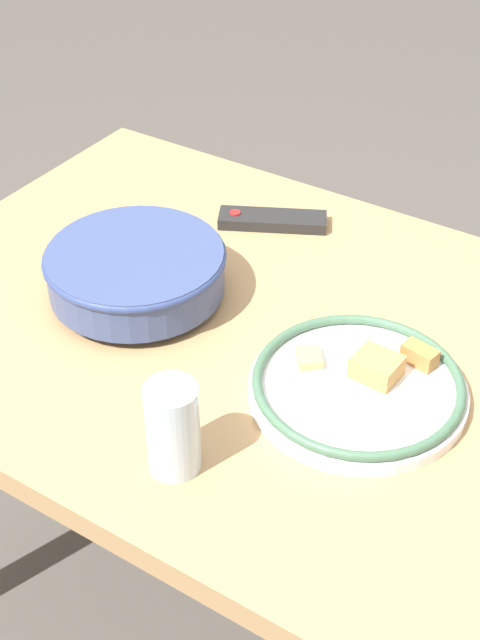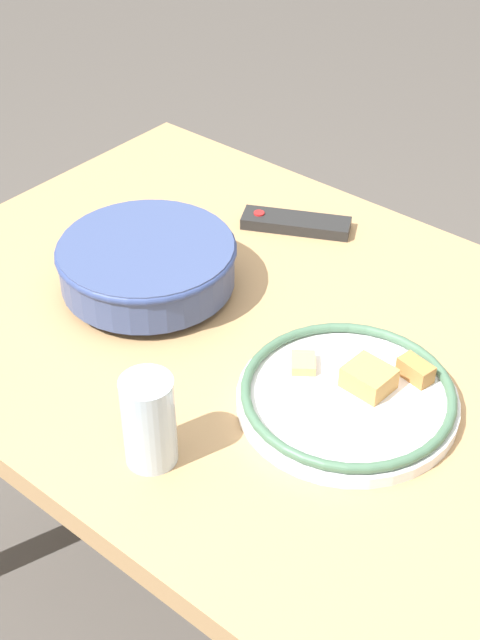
% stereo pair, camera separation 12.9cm
% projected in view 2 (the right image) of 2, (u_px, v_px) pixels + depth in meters
% --- Properties ---
extents(ground_plane, '(8.00, 8.00, 0.00)m').
position_uv_depth(ground_plane, '(265.00, 620.00, 1.79)').
color(ground_plane, '#4C4742').
extents(dining_table, '(1.24, 0.84, 0.74)m').
position_uv_depth(dining_table, '(272.00, 381.00, 1.39)').
color(dining_table, tan).
rests_on(dining_table, ground_plane).
extents(noodle_bowl, '(0.28, 0.28, 0.08)m').
position_uv_depth(noodle_bowl, '(147.00, 263.00, 1.39)').
color(noodle_bowl, '#384775').
rests_on(noodle_bowl, dining_table).
extents(food_plate, '(0.30, 0.30, 0.05)m').
position_uv_depth(food_plate, '(349.00, 395.00, 1.20)').
color(food_plate, white).
rests_on(food_plate, dining_table).
extents(tv_remote, '(0.19, 0.13, 0.02)m').
position_uv_depth(tv_remote, '(296.00, 223.00, 1.56)').
color(tv_remote, black).
rests_on(tv_remote, dining_table).
extents(drinking_glass, '(0.07, 0.07, 0.13)m').
position_uv_depth(drinking_glass, '(149.00, 421.00, 1.10)').
color(drinking_glass, silver).
rests_on(drinking_glass, dining_table).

